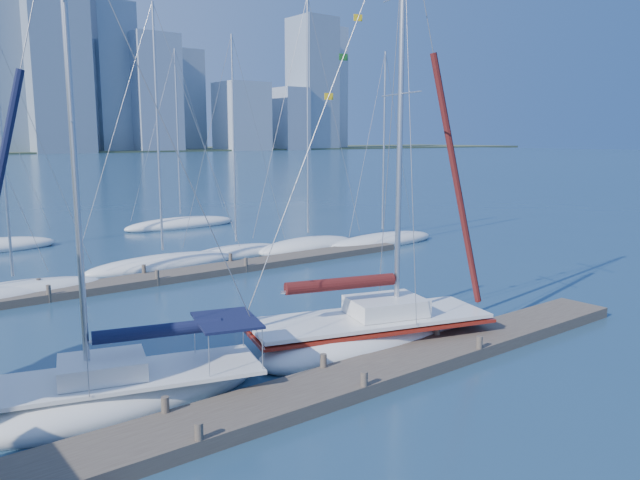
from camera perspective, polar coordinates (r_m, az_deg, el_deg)
ground at (r=18.38m, az=2.10°, el=-13.48°), size 700.00×700.00×0.00m
near_dock at (r=18.31m, az=2.11°, el=-12.90°), size 26.00×2.00×0.40m
far_dock at (r=32.45m, az=-13.59°, el=-3.26°), size 30.00×1.80×0.36m
sailboat_navy at (r=17.66m, az=-17.49°, el=-10.99°), size 8.18×4.61×13.46m
sailboat_maroon at (r=21.62m, az=4.59°, el=-6.66°), size 9.41×5.33×15.32m
bg_boat_1 at (r=31.27m, az=-26.17°, el=-4.33°), size 8.30×4.35×12.00m
bg_boat_2 at (r=35.32m, az=-14.14°, el=-2.11°), size 9.02×4.33×14.40m
bg_boat_3 at (r=38.02m, az=-7.66°, el=-1.12°), size 6.83×2.93×13.30m
bg_boat_4 at (r=39.69m, az=-1.09°, el=-0.50°), size 7.74×4.25×15.91m
bg_boat_5 at (r=42.07m, az=5.72°, el=-0.07°), size 9.25×5.12×12.92m
bg_boat_7 at (r=51.07m, az=-12.59°, el=1.44°), size 9.65×4.61×14.24m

